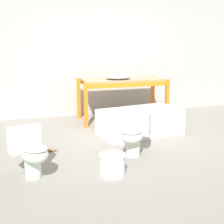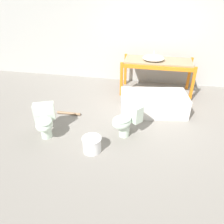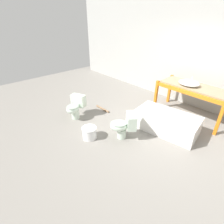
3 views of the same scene
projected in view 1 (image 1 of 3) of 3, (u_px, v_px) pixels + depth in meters
ground_plane at (127, 137)px, 5.66m from camera, size 12.00×12.00×0.00m
warehouse_wall_rear at (99, 45)px, 7.14m from camera, size 10.80×0.08×3.20m
shelving_rack at (122, 85)px, 6.74m from camera, size 1.85×0.83×0.91m
sink_basin at (118, 76)px, 6.58m from camera, size 0.55×0.45×0.22m
bathtub_main at (140, 120)px, 5.81m from camera, size 1.60×1.01×0.47m
toilet_near at (30, 150)px, 3.97m from camera, size 0.56×0.67×0.63m
toilet_far at (134, 133)px, 4.71m from camera, size 0.64×0.68×0.63m
bucket_white at (112, 164)px, 4.05m from camera, size 0.35×0.35×0.28m
loose_pipe at (38, 151)px, 4.87m from camera, size 0.56×0.06×0.06m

